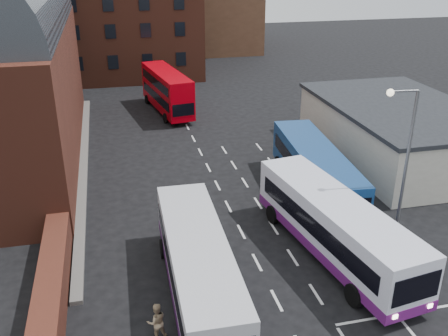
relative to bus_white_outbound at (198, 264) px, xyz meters
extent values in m
plane|color=black|center=(3.52, -0.33, -1.87)|extent=(180.00, 180.00, 0.00)
cube|color=#602B1E|center=(-6.68, 1.67, -0.97)|extent=(1.20, 10.00, 1.80)
cube|color=beige|center=(18.52, 13.67, 0.13)|extent=(10.00, 16.00, 4.00)
cube|color=#282B30|center=(18.52, 13.67, 2.23)|extent=(10.40, 16.40, 0.30)
cube|color=brown|center=(-2.48, 45.67, 3.63)|extent=(22.00, 10.00, 11.00)
cube|color=brown|center=(9.52, 65.67, 4.13)|extent=(22.00, 22.00, 12.00)
cube|color=silver|center=(0.00, 0.00, -0.02)|extent=(2.92, 11.67, 2.64)
cube|color=black|center=(0.00, 0.00, 0.14)|extent=(2.95, 10.47, 0.95)
cylinder|color=black|center=(-1.23, 3.73, -1.34)|extent=(0.32, 1.06, 1.06)
cylinder|color=black|center=(1.41, 3.66, -1.34)|extent=(0.32, 1.06, 1.06)
cube|color=white|center=(7.66, 1.80, 0.07)|extent=(4.59, 12.51, 2.78)
cube|color=black|center=(7.66, 1.80, 0.24)|extent=(4.46, 11.33, 1.00)
cylinder|color=black|center=(9.62, -1.83, -1.31)|extent=(0.47, 1.15, 1.11)
cylinder|color=black|center=(8.38, 6.30, -1.31)|extent=(0.47, 1.15, 1.11)
cylinder|color=black|center=(6.87, -2.25, -1.31)|extent=(0.47, 1.15, 1.11)
cylinder|color=black|center=(5.64, 5.88, -1.31)|extent=(0.47, 1.15, 1.11)
cube|color=navy|center=(9.52, 8.83, 0.04)|extent=(3.72, 12.18, 2.73)
cube|color=black|center=(9.52, 8.83, 0.20)|extent=(3.68, 10.99, 0.98)
cylinder|color=black|center=(10.56, 4.91, -1.32)|extent=(0.40, 1.11, 1.09)
cylinder|color=black|center=(11.24, 12.96, -1.32)|extent=(0.40, 1.11, 1.09)
cylinder|color=black|center=(7.84, 5.14, -1.32)|extent=(0.40, 1.11, 1.09)
cylinder|color=black|center=(8.52, 13.19, -1.32)|extent=(0.40, 1.11, 1.09)
cube|color=#B7000C|center=(2.35, 29.51, 0.44)|extent=(4.00, 10.64, 3.69)
cube|color=black|center=(2.35, 29.51, -0.07)|extent=(3.87, 9.46, 0.85)
cylinder|color=black|center=(4.05, 26.43, -1.40)|extent=(0.41, 0.98, 0.94)
cylinder|color=black|center=(2.93, 33.33, -1.40)|extent=(0.41, 0.98, 0.94)
cylinder|color=black|center=(1.72, 26.05, -1.40)|extent=(0.41, 0.98, 0.94)
cylinder|color=black|center=(0.60, 32.95, -1.40)|extent=(0.41, 0.98, 0.94)
cylinder|color=slate|center=(12.12, 2.86, 2.43)|extent=(0.17, 0.17, 8.59)
cylinder|color=slate|center=(11.37, 2.93, 6.72)|extent=(1.51, 0.24, 0.11)
sphere|color=#FFF2CC|center=(10.63, 3.00, 6.67)|extent=(0.39, 0.39, 0.39)
imported|color=tan|center=(-2.22, -2.29, -1.00)|extent=(0.91, 0.75, 1.74)
camera|label=1|loc=(-3.28, -19.05, 13.41)|focal=40.00mm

